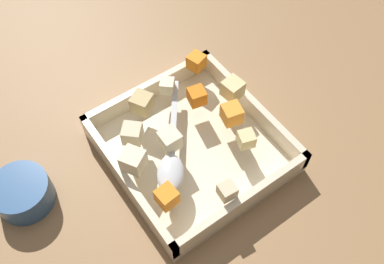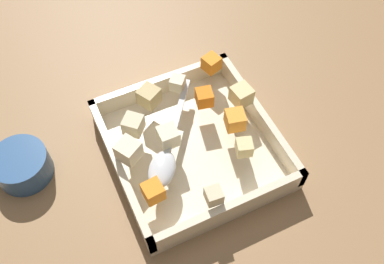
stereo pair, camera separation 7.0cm
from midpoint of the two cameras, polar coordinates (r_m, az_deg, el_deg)
The scene contains 16 objects.
ground_plane at distance 0.75m, azimuth -2.92°, elevation -3.95°, with size 4.00×4.00×0.00m, color #936D47.
baking_dish at distance 0.74m, azimuth -2.70°, elevation -2.23°, with size 0.29×0.27×0.05m.
carrot_chunk_front_center at distance 0.74m, azimuth -2.06°, elevation 4.59°, with size 0.03×0.03×0.03m, color orange.
carrot_chunk_far_right at distance 0.79m, azimuth -1.98°, elevation 9.15°, with size 0.03×0.03×0.03m, color orange.
carrot_chunk_center at distance 0.65m, azimuth -6.52°, elevation -8.79°, with size 0.03×0.03×0.03m, color orange.
carrot_chunk_corner_sw at distance 0.72m, azimuth 2.33°, elevation 2.44°, with size 0.03×0.03×0.03m, color orange.
potato_chunk_heap_top at distance 0.69m, azimuth -5.87°, elevation -1.23°, with size 0.03×0.03×0.03m, color beige.
potato_chunk_corner_ne at distance 0.74m, azimuth -9.38°, elevation 3.62°, with size 0.03×0.03×0.03m, color tan.
potato_chunk_near_spoon at distance 0.76m, azimuth -5.97°, elevation 5.93°, with size 0.02×0.02×0.02m, color beige.
potato_chunk_near_left at distance 0.69m, azimuth 4.35°, elevation -1.16°, with size 0.03×0.03×0.03m, color #E0CC89.
potato_chunk_heap_side at distance 0.71m, azimuth -10.77°, elevation -0.43°, with size 0.03×0.03×0.03m, color beige.
potato_chunk_mid_right at distance 0.68m, azimuth -10.76°, elevation -3.95°, with size 0.03×0.03×0.03m, color beige.
potato_chunk_mid_left at distance 0.75m, azimuth 2.74°, elevation 5.58°, with size 0.03×0.03×0.03m, color #E0CC89.
potato_chunk_rim_edge at distance 0.65m, azimuth 1.58°, elevation -8.06°, with size 0.02×0.02×0.02m, color beige.
serving_spoon at distance 0.67m, azimuth -5.81°, elevation -4.73°, with size 0.19×0.15×0.02m.
small_prep_bowl at distance 0.76m, azimuth -24.08°, elevation -7.62°, with size 0.09×0.09×0.05m, color #33598C.
Camera 1 is at (0.30, -0.21, 0.65)m, focal length 40.20 mm.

